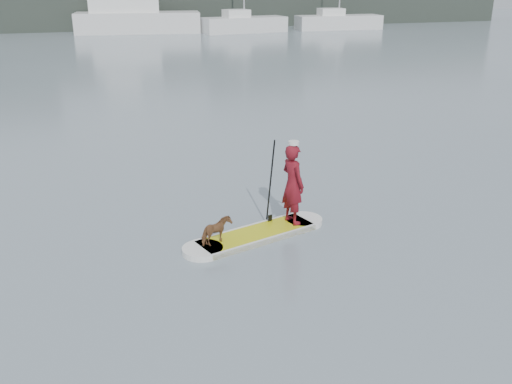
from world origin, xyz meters
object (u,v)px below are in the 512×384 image
object	(u,v)px
paddleboard	(256,235)
sailboat_e	(244,23)
paddler	(293,184)
motor_yacht_a	(132,12)
dog	(216,231)
sailboat_f	(338,20)

from	to	relation	value
paddleboard	sailboat_e	bearing A→B (deg)	57.32
paddleboard	paddler	distance (m)	1.30
sailboat_e	motor_yacht_a	bearing A→B (deg)	157.97
dog	sailboat_f	xyz separation A→B (m)	(21.96, 42.71, 0.45)
paddleboard	sailboat_f	bearing A→B (deg)	46.19
paddler	sailboat_e	size ratio (longest dim) A/B	0.15
paddler	sailboat_f	distance (m)	46.74
paddleboard	sailboat_e	size ratio (longest dim) A/B	0.28
sailboat_e	paddler	bearing A→B (deg)	-112.08
dog	motor_yacht_a	world-z (taller)	motor_yacht_a
paddleboard	dog	bearing A→B (deg)	-180.00
sailboat_f	dog	bearing A→B (deg)	-114.48
paddleboard	motor_yacht_a	xyz separation A→B (m)	(1.74, 44.58, 1.80)
dog	paddler	bearing A→B (deg)	-101.74
sailboat_e	motor_yacht_a	size ratio (longest dim) A/B	0.99
sailboat_f	motor_yacht_a	xyz separation A→B (m)	(-19.33, 2.15, 1.03)
dog	sailboat_f	bearing A→B (deg)	-56.35
dog	sailboat_f	size ratio (longest dim) A/B	0.05
paddler	sailboat_e	distance (m)	43.16
dog	motor_yacht_a	distance (m)	44.96
sailboat_f	motor_yacht_a	size ratio (longest dim) A/B	1.08
paddler	sailboat_e	bearing A→B (deg)	-30.99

